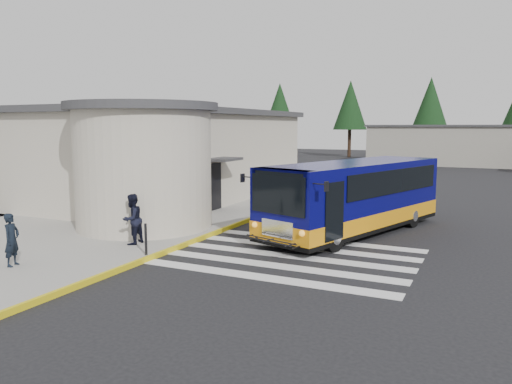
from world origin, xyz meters
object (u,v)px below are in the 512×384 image
at_px(pedestrian_a, 12,240).
at_px(transit_bus, 354,200).
at_px(pedestrian_b, 132,219).
at_px(bollard, 146,239).

bearing_deg(pedestrian_a, transit_bus, -54.87).
height_order(pedestrian_b, bollard, pedestrian_b).
bearing_deg(bollard, transit_bus, 53.77).
bearing_deg(bollard, pedestrian_b, 143.34).
xyz_separation_m(pedestrian_a, bollard, (2.65, 2.58, -0.26)).
xyz_separation_m(transit_bus, bollard, (-4.76, -6.50, -0.66)).
relative_size(transit_bus, bollard, 10.10).
bearing_deg(pedestrian_b, transit_bus, 133.48).
bearing_deg(pedestrian_b, bollard, 54.42).
distance_m(transit_bus, pedestrian_b, 8.21).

